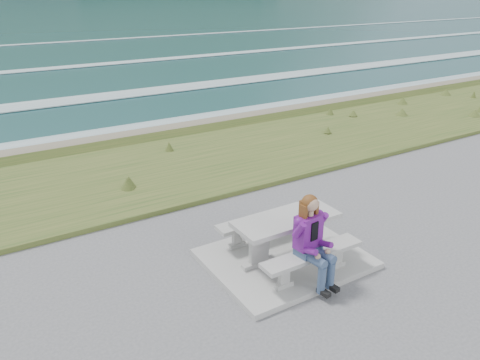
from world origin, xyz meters
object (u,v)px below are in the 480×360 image
at_px(picnic_table, 286,226).
at_px(bench_landward, 312,257).
at_px(bench_seaward, 262,222).
at_px(seated_woman, 315,253).

xyz_separation_m(picnic_table, bench_landward, (0.00, -0.70, -0.23)).
height_order(bench_landward, bench_seaward, same).
bearing_deg(bench_seaward, seated_woman, -92.99).
bearing_deg(seated_woman, picnic_table, 77.62).
distance_m(bench_landward, bench_seaward, 1.40).
bearing_deg(seated_woman, bench_seaward, 80.11).
distance_m(bench_landward, seated_woman, 0.24).
xyz_separation_m(bench_seaward, seated_woman, (-0.08, -1.54, 0.18)).
bearing_deg(picnic_table, seated_woman, -95.47).
relative_size(picnic_table, seated_woman, 1.24).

